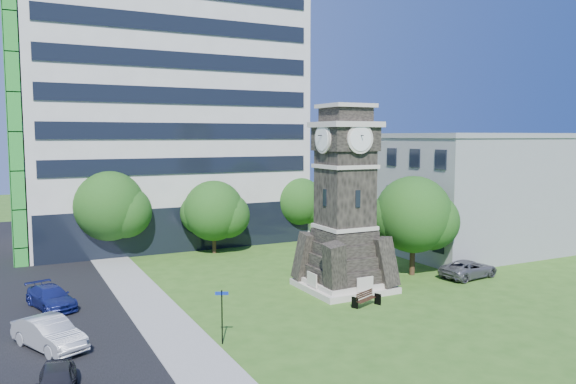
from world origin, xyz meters
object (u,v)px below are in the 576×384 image
car_street_north (51,297)px  car_east_lot (469,269)px  clock_tower (345,210)px  car_street_mid (49,333)px  street_sign (222,310)px  park_bench (366,298)px  car_street_south (57,382)px

car_street_north → car_east_lot: bearing=-28.7°
clock_tower → car_street_mid: (-18.35, -2.65, -4.53)m
car_street_mid → car_east_lot: bearing=-22.7°
clock_tower → street_sign: (-10.73, -5.82, -3.59)m
car_street_mid → car_east_lot: size_ratio=0.99×
car_street_mid → park_bench: car_street_mid is taller
car_street_mid → park_bench: bearing=-29.0°
car_street_north → car_street_mid: bearing=-111.4°
car_street_mid → street_sign: size_ratio=1.69×
car_street_south → car_street_mid: car_street_mid is taller
park_bench → car_east_lot: bearing=-10.7°
car_street_south → street_sign: bearing=24.3°
car_street_north → park_bench: car_street_north is taller
park_bench → street_sign: (-9.81, -1.93, 1.21)m
car_street_mid → park_bench: 17.47m
car_street_north → car_east_lot: car_street_north is taller
car_street_north → clock_tower: bearing=-30.2°
car_street_north → street_sign: (7.07, -10.04, 1.05)m
car_east_lot → street_sign: bearing=95.6°
clock_tower → car_east_lot: size_ratio=2.66×
car_street_south → car_street_north: 12.46m
car_street_south → car_street_mid: (0.08, 5.58, 0.14)m
clock_tower → street_sign: 12.73m
car_street_north → street_sign: size_ratio=1.64×
car_street_north → park_bench: (16.87, -8.11, -0.16)m
car_street_mid → car_street_north: (0.55, 6.87, -0.11)m
street_sign → park_bench: bearing=35.6°
park_bench → clock_tower: bearing=53.4°
car_street_north → car_east_lot: 28.02m
clock_tower → car_street_south: bearing=-155.9°
clock_tower → park_bench: clock_tower is taller
car_street_mid → street_sign: (7.62, -3.17, 0.94)m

